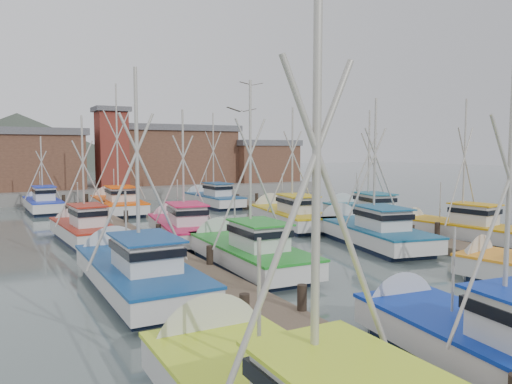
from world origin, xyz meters
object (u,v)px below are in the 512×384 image
boat_8 (181,227)px  boat_12 (117,203)px  lookout_tower (112,147)px  boat_4 (244,251)px  boat_0 (479,344)px

boat_8 → boat_12: boat_12 is taller
lookout_tower → boat_12: bearing=-101.5°
boat_4 → boat_0: bearing=-87.7°
boat_4 → boat_8: size_ratio=0.98×
lookout_tower → boat_12: boat_12 is taller
lookout_tower → boat_8: (-2.14, -26.57, -4.87)m
boat_8 → boat_0: bearing=-81.9°
lookout_tower → boat_4: lookout_tower is taller
lookout_tower → boat_8: lookout_tower is taller
lookout_tower → boat_4: (-2.13, -34.55, -4.87)m
boat_0 → boat_8: same height
boat_8 → lookout_tower: bearing=93.6°
boat_4 → boat_8: boat_4 is taller
boat_4 → lookout_tower: bearing=89.0°
boat_4 → boat_12: (-0.27, 22.81, 0.01)m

